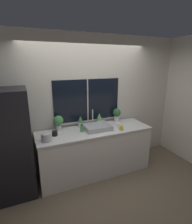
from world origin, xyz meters
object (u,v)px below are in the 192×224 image
at_px(sink, 97,127).
at_px(soap_bottle, 82,129).
at_px(potted_plant_far_right, 117,114).
at_px(potted_plant_center_right, 99,118).
at_px(mug_white, 119,125).
at_px(kettle, 47,137).
at_px(mug_black, 55,133).
at_px(potted_plant_far_left, 58,121).
at_px(potted_plant_center_left, 80,121).
at_px(mug_yellow, 121,128).
at_px(refrigerator, 9,145).

distance_m(sink, soap_bottle, 0.31).
bearing_deg(potted_plant_far_right, potted_plant_center_right, -180.00).
relative_size(mug_white, kettle, 0.53).
bearing_deg(mug_black, sink, -0.33).
height_order(soap_bottle, mug_white, soap_bottle).
relative_size(potted_plant_far_left, kettle, 1.68).
relative_size(potted_plant_center_left, mug_white, 2.50).
height_order(potted_plant_far_left, potted_plant_center_left, potted_plant_far_left).
bearing_deg(sink, mug_yellow, -29.56).
xyz_separation_m(potted_plant_far_right, mug_yellow, (-0.18, -0.49, -0.13)).
bearing_deg(sink, kettle, -170.91).
height_order(sink, potted_plant_center_right, sink).
relative_size(refrigerator, potted_plant_far_right, 6.18).
height_order(potted_plant_far_left, soap_bottle, potted_plant_far_left).
relative_size(potted_plant_center_right, mug_white, 2.64).
bearing_deg(potted_plant_far_right, potted_plant_center_left, 180.00).
bearing_deg(refrigerator, potted_plant_center_left, 11.40).
bearing_deg(mug_white, potted_plant_far_right, 66.35).
bearing_deg(potted_plant_far_right, potted_plant_far_left, 180.00).
relative_size(mug_black, mug_white, 1.06).
distance_m(potted_plant_far_right, soap_bottle, 0.94).
bearing_deg(soap_bottle, potted_plant_center_right, 29.26).
bearing_deg(mug_yellow, mug_white, 79.96).
xyz_separation_m(soap_bottle, kettle, (-0.66, -0.15, 0.01)).
bearing_deg(sink, mug_black, 179.67).
xyz_separation_m(sink, mug_black, (-0.81, 0.00, -0.00)).
distance_m(refrigerator, potted_plant_center_right, 1.73).
bearing_deg(soap_bottle, mug_white, -6.69).
distance_m(mug_black, mug_white, 1.24).
height_order(mug_black, mug_yellow, mug_black).
bearing_deg(mug_black, potted_plant_center_left, 24.35).
xyz_separation_m(potted_plant_center_right, mug_black, (-0.97, -0.25, -0.09)).
relative_size(sink, potted_plant_far_left, 1.72).
relative_size(soap_bottle, kettle, 0.86).
xyz_separation_m(refrigerator, mug_yellow, (1.94, -0.23, 0.07)).
relative_size(soap_bottle, mug_yellow, 1.73).
distance_m(sink, mug_black, 0.81).
bearing_deg(refrigerator, sink, 0.10).
relative_size(potted_plant_center_left, kettle, 1.31).
bearing_deg(potted_plant_far_right, soap_bottle, -163.42).
bearing_deg(potted_plant_far_right, sink, -156.07).
bearing_deg(sink, potted_plant_far_right, 23.93).
bearing_deg(potted_plant_center_right, sink, -122.43).
bearing_deg(mug_white, sink, 167.64).
height_order(potted_plant_center_left, soap_bottle, potted_plant_center_left).
relative_size(sink, soap_bottle, 3.35).
xyz_separation_m(sink, mug_white, (0.43, -0.09, -0.00)).
bearing_deg(kettle, potted_plant_far_right, 14.91).
distance_m(sink, potted_plant_center_right, 0.32).
distance_m(soap_bottle, mug_white, 0.74).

